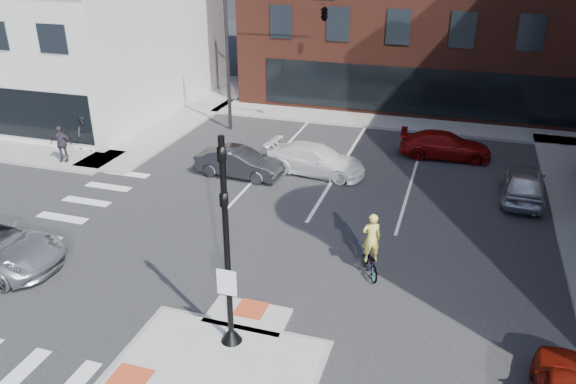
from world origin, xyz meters
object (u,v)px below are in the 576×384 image
(bg_car_silver, at_px, (523,183))
(bg_car_red, at_px, (445,145))
(bg_car_dark, at_px, (239,163))
(pedestrian_a, at_px, (85,133))
(pedestrian_b, at_px, (61,144))
(cyclist, at_px, (370,253))
(white_pickup, at_px, (315,160))

(bg_car_silver, height_order, bg_car_red, bg_car_silver)
(bg_car_dark, distance_m, bg_car_red, 10.56)
(bg_car_silver, distance_m, pedestrian_a, 21.23)
(pedestrian_b, bearing_deg, bg_car_dark, -9.18)
(bg_car_silver, relative_size, pedestrian_b, 2.35)
(bg_car_dark, bearing_deg, pedestrian_a, 90.59)
(bg_car_silver, relative_size, pedestrian_a, 2.27)
(bg_car_dark, xyz_separation_m, cyclist, (7.31, -6.40, 0.07))
(cyclist, bearing_deg, bg_car_dark, -65.20)
(bg_car_silver, height_order, pedestrian_b, pedestrian_b)
(bg_car_dark, bearing_deg, bg_car_silver, -80.10)
(white_pickup, xyz_separation_m, bg_car_red, (5.73, 4.02, -0.04))
(bg_car_red, bearing_deg, pedestrian_b, 106.65)
(white_pickup, relative_size, bg_car_red, 1.06)
(cyclist, bearing_deg, bg_car_silver, -147.67)
(white_pickup, height_order, cyclist, cyclist)
(bg_car_silver, bearing_deg, bg_car_red, -47.00)
(bg_car_silver, bearing_deg, white_pickup, 2.17)
(pedestrian_a, distance_m, pedestrian_b, 1.65)
(bg_car_red, xyz_separation_m, pedestrian_a, (-17.73, -5.02, 0.44))
(white_pickup, xyz_separation_m, bg_car_dark, (-3.31, -1.43, -0.02))
(bg_car_red, bearing_deg, cyclist, 167.93)
(bg_car_red, distance_m, pedestrian_a, 18.43)
(bg_car_silver, bearing_deg, cyclist, 58.53)
(white_pickup, xyz_separation_m, cyclist, (4.00, -7.82, 0.05))
(pedestrian_a, bearing_deg, white_pickup, 7.17)
(white_pickup, distance_m, pedestrian_b, 12.48)
(pedestrian_a, bearing_deg, cyclist, -20.70)
(bg_car_dark, xyz_separation_m, pedestrian_b, (-8.87, -1.22, 0.38))
(white_pickup, relative_size, bg_car_silver, 1.12)
(bg_car_dark, distance_m, bg_car_silver, 12.60)
(bg_car_silver, distance_m, cyclist, 9.40)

